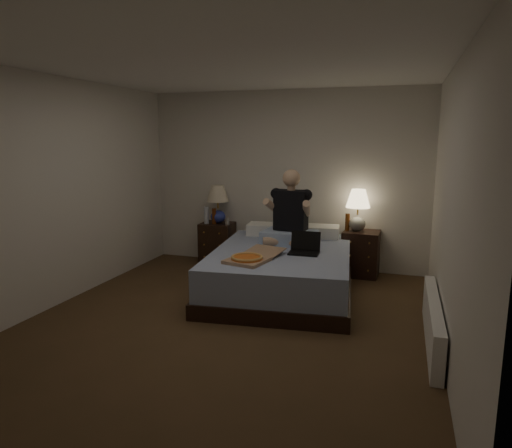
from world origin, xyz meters
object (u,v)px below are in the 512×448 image
(nightstand_left, at_px, (218,243))
(water_bottle, at_px, (206,215))
(laptop, at_px, (304,244))
(radiator, at_px, (433,322))
(lamp_left, at_px, (218,204))
(person, at_px, (290,207))
(bed, at_px, (282,271))
(beer_bottle_right, at_px, (347,222))
(soda_can, at_px, (227,221))
(nightstand_right, at_px, (361,253))
(lamp_right, at_px, (358,210))
(beer_bottle_left, at_px, (214,216))
(pizza_box, at_px, (247,259))

(nightstand_left, distance_m, water_bottle, 0.46)
(laptop, xyz_separation_m, radiator, (1.36, -0.83, -0.45))
(lamp_left, distance_m, person, 1.40)
(person, distance_m, laptop, 0.65)
(bed, bearing_deg, beer_bottle_right, 50.95)
(laptop, distance_m, radiator, 1.66)
(soda_can, xyz_separation_m, laptop, (1.34, -1.02, -0.01))
(nightstand_right, bearing_deg, soda_can, -174.73)
(lamp_right, bearing_deg, lamp_left, 180.00)
(beer_bottle_left, distance_m, laptop, 1.86)
(pizza_box, bearing_deg, person, 89.80)
(nightstand_right, xyz_separation_m, water_bottle, (-2.22, -0.10, 0.43))
(bed, bearing_deg, soda_can, 133.14)
(bed, height_order, lamp_left, lamp_left)
(lamp_left, bearing_deg, lamp_right, 0.00)
(lamp_right, bearing_deg, water_bottle, -177.44)
(lamp_right, bearing_deg, soda_can, -176.95)
(nightstand_right, distance_m, laptop, 1.29)
(lamp_left, bearing_deg, water_bottle, -146.15)
(lamp_right, bearing_deg, laptop, -113.64)
(person, xyz_separation_m, laptop, (0.29, -0.47, -0.35))
(person, bearing_deg, bed, -86.12)
(lamp_right, bearing_deg, nightstand_right, 0.00)
(lamp_left, bearing_deg, beer_bottle_right, -0.25)
(beer_bottle_left, bearing_deg, soda_can, -4.01)
(nightstand_left, relative_size, pizza_box, 0.80)
(nightstand_right, distance_m, pizza_box, 1.98)
(beer_bottle_left, distance_m, beer_bottle_right, 1.91)
(lamp_left, bearing_deg, bed, -39.15)
(beer_bottle_left, relative_size, radiator, 0.14)
(lamp_right, relative_size, water_bottle, 2.24)
(beer_bottle_left, distance_m, pizza_box, 1.89)
(person, distance_m, radiator, 2.24)
(nightstand_right, bearing_deg, lamp_left, -177.68)
(bed, distance_m, person, 0.81)
(bed, distance_m, beer_bottle_left, 1.63)
(radiator, bearing_deg, nightstand_right, 112.77)
(water_bottle, bearing_deg, nightstand_right, 2.49)
(bed, xyz_separation_m, nightstand_left, (-1.25, 1.01, 0.04))
(soda_can, bearing_deg, beer_bottle_right, 3.00)
(nightstand_left, relative_size, soda_can, 6.06)
(soda_can, bearing_deg, beer_bottle_left, 175.99)
(beer_bottle_right, xyz_separation_m, radiator, (1.01, -1.93, -0.53))
(bed, xyz_separation_m, nightstand_right, (0.84, 1.01, 0.04))
(beer_bottle_right, bearing_deg, pizza_box, -117.79)
(lamp_left, bearing_deg, person, -27.63)
(nightstand_right, height_order, pizza_box, nightstand_right)
(soda_can, bearing_deg, water_bottle, 179.81)
(laptop, relative_size, radiator, 0.21)
(nightstand_right, height_order, beer_bottle_left, beer_bottle_left)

